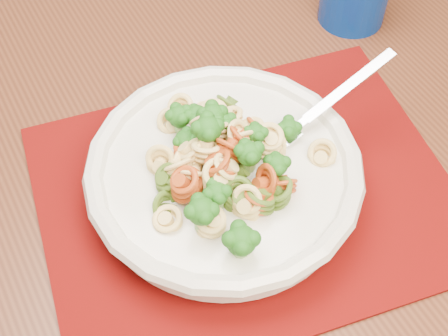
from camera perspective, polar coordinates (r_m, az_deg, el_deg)
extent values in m
cube|color=#4F2816|center=(0.70, 0.85, 2.89)|extent=(1.67, 1.40, 0.04)
cube|color=#4F2816|center=(1.49, 15.64, 13.34)|extent=(0.09, 0.09, 0.72)
cube|color=#4E0304|center=(0.62, 2.09, -2.40)|extent=(0.46, 0.39, 0.00)
cylinder|color=silver|center=(0.62, 0.00, -1.93)|extent=(0.11, 0.11, 0.01)
cylinder|color=silver|center=(0.60, 0.00, -0.87)|extent=(0.25, 0.25, 0.03)
torus|color=silver|center=(0.59, 0.00, 0.00)|extent=(0.27, 0.27, 0.02)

